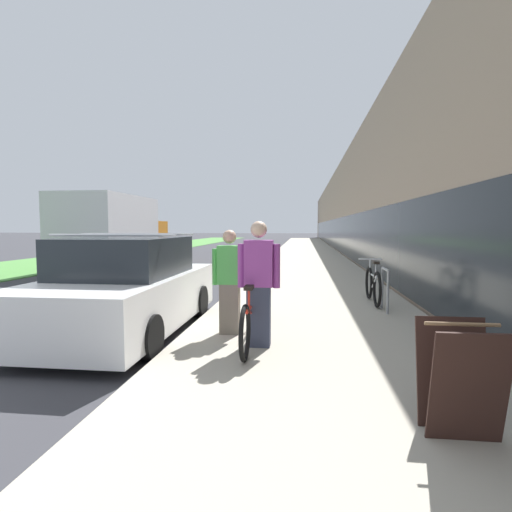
{
  "coord_description": "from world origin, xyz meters",
  "views": [
    {
      "loc": [
        5.45,
        -3.89,
        1.74
      ],
      "look_at": [
        3.33,
        13.99,
        0.43
      ],
      "focal_mm": 28.0,
      "sensor_mm": 36.0,
      "label": 1
    }
  ],
  "objects_px": {
    "parked_sedan_curbside": "(127,290)",
    "moving_truck": "(114,233)",
    "tandem_bicycle": "(255,313)",
    "bike_rack_hoop": "(385,285)",
    "sandwich_board_sign": "(460,378)",
    "person_bystander": "(230,282)",
    "cruiser_bike_nearest": "(373,285)",
    "person_rider": "(259,284)"
  },
  "relations": [
    {
      "from": "parked_sedan_curbside",
      "to": "moving_truck",
      "type": "height_order",
      "value": "moving_truck"
    },
    {
      "from": "tandem_bicycle",
      "to": "bike_rack_hoop",
      "type": "relative_size",
      "value": 3.25
    },
    {
      "from": "sandwich_board_sign",
      "to": "parked_sedan_curbside",
      "type": "distance_m",
      "value": 5.1
    },
    {
      "from": "person_bystander",
      "to": "cruiser_bike_nearest",
      "type": "height_order",
      "value": "person_bystander"
    },
    {
      "from": "bike_rack_hoop",
      "to": "tandem_bicycle",
      "type": "bearing_deg",
      "value": -136.13
    },
    {
      "from": "person_rider",
      "to": "sandwich_board_sign",
      "type": "distance_m",
      "value": 2.86
    },
    {
      "from": "person_rider",
      "to": "parked_sedan_curbside",
      "type": "bearing_deg",
      "value": 159.97
    },
    {
      "from": "bike_rack_hoop",
      "to": "moving_truck",
      "type": "bearing_deg",
      "value": 140.31
    },
    {
      "from": "person_rider",
      "to": "sandwich_board_sign",
      "type": "bearing_deg",
      "value": -49.57
    },
    {
      "from": "cruiser_bike_nearest",
      "to": "parked_sedan_curbside",
      "type": "relative_size",
      "value": 0.41
    },
    {
      "from": "person_bystander",
      "to": "bike_rack_hoop",
      "type": "xyz_separation_m",
      "value": [
        2.7,
        1.96,
        -0.29
      ]
    },
    {
      "from": "tandem_bicycle",
      "to": "person_bystander",
      "type": "distance_m",
      "value": 0.64
    },
    {
      "from": "cruiser_bike_nearest",
      "to": "moving_truck",
      "type": "xyz_separation_m",
      "value": [
        -9.32,
        6.97,
        1.01
      ]
    },
    {
      "from": "person_bystander",
      "to": "parked_sedan_curbside",
      "type": "relative_size",
      "value": 0.37
    },
    {
      "from": "person_rider",
      "to": "person_bystander",
      "type": "bearing_deg",
      "value": 131.12
    },
    {
      "from": "sandwich_board_sign",
      "to": "bike_rack_hoop",
      "type": "bearing_deg",
      "value": 85.71
    },
    {
      "from": "bike_rack_hoop",
      "to": "parked_sedan_curbside",
      "type": "bearing_deg",
      "value": -159.0
    },
    {
      "from": "person_rider",
      "to": "moving_truck",
      "type": "xyz_separation_m",
      "value": [
        -7.22,
        10.36,
        0.54
      ]
    },
    {
      "from": "person_rider",
      "to": "tandem_bicycle",
      "type": "bearing_deg",
      "value": 105.32
    },
    {
      "from": "parked_sedan_curbside",
      "to": "bike_rack_hoop",
      "type": "bearing_deg",
      "value": 21.0
    },
    {
      "from": "sandwich_board_sign",
      "to": "moving_truck",
      "type": "height_order",
      "value": "moving_truck"
    },
    {
      "from": "tandem_bicycle",
      "to": "cruiser_bike_nearest",
      "type": "xyz_separation_m",
      "value": [
        2.2,
        3.04,
        0.01
      ]
    },
    {
      "from": "person_rider",
      "to": "person_bystander",
      "type": "distance_m",
      "value": 0.78
    },
    {
      "from": "cruiser_bike_nearest",
      "to": "bike_rack_hoop",
      "type": "bearing_deg",
      "value": -84.08
    },
    {
      "from": "bike_rack_hoop",
      "to": "person_rider",
      "type": "bearing_deg",
      "value": -130.61
    },
    {
      "from": "parked_sedan_curbside",
      "to": "person_rider",
      "type": "bearing_deg",
      "value": -20.03
    },
    {
      "from": "person_rider",
      "to": "moving_truck",
      "type": "relative_size",
      "value": 0.27
    },
    {
      "from": "tandem_bicycle",
      "to": "bike_rack_hoop",
      "type": "height_order",
      "value": "tandem_bicycle"
    },
    {
      "from": "tandem_bicycle",
      "to": "parked_sedan_curbside",
      "type": "xyz_separation_m",
      "value": [
        -2.19,
        0.48,
        0.23
      ]
    },
    {
      "from": "sandwich_board_sign",
      "to": "tandem_bicycle",
      "type": "bearing_deg",
      "value": 127.61
    },
    {
      "from": "person_rider",
      "to": "bike_rack_hoop",
      "type": "bearing_deg",
      "value": 49.39
    },
    {
      "from": "sandwich_board_sign",
      "to": "cruiser_bike_nearest",
      "type": "bearing_deg",
      "value": 87.26
    },
    {
      "from": "cruiser_bike_nearest",
      "to": "parked_sedan_curbside",
      "type": "xyz_separation_m",
      "value": [
        -4.39,
        -2.56,
        0.22
      ]
    },
    {
      "from": "cruiser_bike_nearest",
      "to": "sandwich_board_sign",
      "type": "height_order",
      "value": "cruiser_bike_nearest"
    },
    {
      "from": "tandem_bicycle",
      "to": "person_bystander",
      "type": "height_order",
      "value": "person_bystander"
    },
    {
      "from": "tandem_bicycle",
      "to": "person_rider",
      "type": "relative_size",
      "value": 1.6
    },
    {
      "from": "person_rider",
      "to": "person_bystander",
      "type": "relative_size",
      "value": 1.08
    },
    {
      "from": "person_rider",
      "to": "parked_sedan_curbside",
      "type": "xyz_separation_m",
      "value": [
        -2.29,
        0.83,
        -0.25
      ]
    },
    {
      "from": "moving_truck",
      "to": "person_rider",
      "type": "bearing_deg",
      "value": -55.13
    },
    {
      "from": "tandem_bicycle",
      "to": "cruiser_bike_nearest",
      "type": "relative_size",
      "value": 1.56
    },
    {
      "from": "parked_sedan_curbside",
      "to": "tandem_bicycle",
      "type": "bearing_deg",
      "value": -12.34
    },
    {
      "from": "tandem_bicycle",
      "to": "bike_rack_hoop",
      "type": "distance_m",
      "value": 3.17
    }
  ]
}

